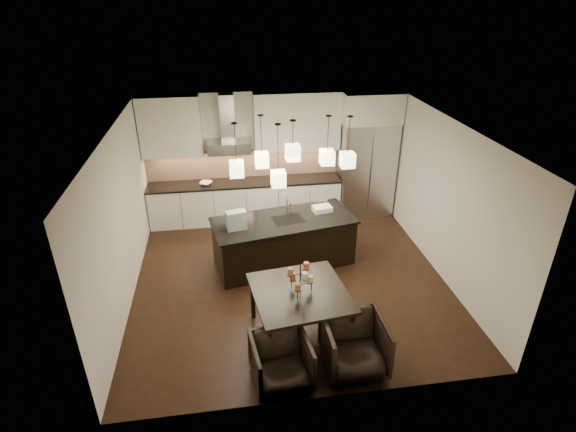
{
  "coord_description": "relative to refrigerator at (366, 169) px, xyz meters",
  "views": [
    {
      "loc": [
        -1.04,
        -6.74,
        4.75
      ],
      "look_at": [
        0.0,
        0.2,
        1.15
      ],
      "focal_mm": 28.0,
      "sensor_mm": 36.0,
      "label": 1
    }
  ],
  "objects": [
    {
      "name": "food_container",
      "position": [
        -1.36,
        -1.65,
        -0.09
      ],
      "size": [
        0.38,
        0.3,
        0.1
      ],
      "primitive_type": "cube",
      "rotation": [
        0.0,
        0.0,
        0.19
      ],
      "color": "silver",
      "rests_on": "island_top"
    },
    {
      "name": "candle_c",
      "position": [
        -2.24,
        -4.06,
        -0.08
      ],
      "size": [
        0.09,
        0.09,
        0.11
      ],
      "primitive_type": "cylinder",
      "rotation": [
        0.0,
        0.0,
        0.13
      ],
      "color": "#B0643E",
      "rests_on": "candelabra"
    },
    {
      "name": "lower_cabinets",
      "position": [
        -2.73,
        0.05,
        -0.64
      ],
      "size": [
        4.21,
        0.62,
        0.88
      ],
      "primitive_type": "cube",
      "color": "silver",
      "rests_on": "floor"
    },
    {
      "name": "countertop",
      "position": [
        -2.73,
        0.05,
        -0.17
      ],
      "size": [
        4.21,
        0.66,
        0.04
      ],
      "primitive_type": "cube",
      "color": "black",
      "rests_on": "lower_cabinets"
    },
    {
      "name": "candle_b",
      "position": [
        -2.27,
        -3.8,
        -0.08
      ],
      "size": [
        0.09,
        0.09,
        0.11
      ],
      "primitive_type": "cylinder",
      "rotation": [
        0.0,
        0.0,
        0.13
      ],
      "color": "#D0593E",
      "rests_on": "candelabra"
    },
    {
      "name": "candle_a",
      "position": [
        -2.03,
        -3.9,
        -0.08
      ],
      "size": [
        0.09,
        0.09,
        0.11
      ],
      "primitive_type": "cylinder",
      "rotation": [
        0.0,
        0.0,
        0.13
      ],
      "color": "beige",
      "rests_on": "candelabra"
    },
    {
      "name": "fridge_panel",
      "position": [
        0.0,
        0.0,
        1.4
      ],
      "size": [
        1.26,
        0.72,
        0.65
      ],
      "primitive_type": "cube",
      "color": "silver",
      "rests_on": "refrigerator"
    },
    {
      "name": "candle_d",
      "position": [
        -2.08,
        -3.81,
        0.09
      ],
      "size": [
        0.09,
        0.09,
        0.11
      ],
      "primitive_type": "cylinder",
      "rotation": [
        0.0,
        0.0,
        0.13
      ],
      "color": "#D0593E",
      "rests_on": "candelabra"
    },
    {
      "name": "wall_right",
      "position": [
        0.66,
        -2.38,
        0.32
      ],
      "size": [
        0.02,
        5.5,
        2.8
      ],
      "primitive_type": "cube",
      "color": "silver",
      "rests_on": "ground"
    },
    {
      "name": "fruit_bowl",
      "position": [
        -3.57,
        0.0,
        -0.12
      ],
      "size": [
        0.33,
        0.33,
        0.06
      ],
      "primitive_type": "imported",
      "rotation": [
        0.0,
        0.0,
        -0.32
      ],
      "color": "silver",
      "rests_on": "countertop"
    },
    {
      "name": "faucet",
      "position": [
        -2.06,
        -1.77,
        0.05
      ],
      "size": [
        0.14,
        0.26,
        0.38
      ],
      "primitive_type": null,
      "rotation": [
        0.0,
        0.0,
        0.19
      ],
      "color": "silver",
      "rests_on": "island_top"
    },
    {
      "name": "wall_front",
      "position": [
        -2.1,
        -5.14,
        0.32
      ],
      "size": [
        5.5,
        0.02,
        2.8
      ],
      "primitive_type": "cube",
      "color": "silver",
      "rests_on": "ground"
    },
    {
      "name": "pendant_e",
      "position": [
        -0.99,
        -1.85,
        0.94
      ],
      "size": [
        0.24,
        0.24,
        0.26
      ],
      "primitive_type": "cube",
      "color": "beige",
      "rests_on": "ceiling"
    },
    {
      "name": "hood_chimney",
      "position": [
        -3.03,
        0.21,
        1.24
      ],
      "size": [
        0.3,
        0.28,
        0.96
      ],
      "primitive_type": "cube",
      "color": "#B7B7BA",
      "rests_on": "hood_canopy"
    },
    {
      "name": "wall_left",
      "position": [
        -4.86,
        -2.38,
        0.32
      ],
      "size": [
        0.02,
        5.5,
        2.8
      ],
      "primitive_type": "cube",
      "color": "silver",
      "rests_on": "ground"
    },
    {
      "name": "backsplash",
      "position": [
        -2.73,
        0.35,
        0.16
      ],
      "size": [
        4.21,
        0.02,
        0.63
      ],
      "primitive_type": "cube",
      "color": "#D5A78B",
      "rests_on": "countertop"
    },
    {
      "name": "pendant_b",
      "position": [
        -2.48,
        -1.55,
        0.91
      ],
      "size": [
        0.24,
        0.24,
        0.26
      ],
      "primitive_type": "cube",
      "color": "beige",
      "rests_on": "ceiling"
    },
    {
      "name": "pendant_c",
      "position": [
        -1.98,
        -1.96,
        1.16
      ],
      "size": [
        0.24,
        0.24,
        0.26
      ],
      "primitive_type": "cube",
      "color": "beige",
      "rests_on": "ceiling"
    },
    {
      "name": "upper_cab_right",
      "position": [
        -1.55,
        0.19,
        1.1
      ],
      "size": [
        1.85,
        0.35,
        1.25
      ],
      "primitive_type": "cube",
      "color": "silver",
      "rests_on": "wall_back"
    },
    {
      "name": "candle_f",
      "position": [
        -2.15,
        -4.06,
        0.09
      ],
      "size": [
        0.09,
        0.09,
        0.11
      ],
      "primitive_type": "cylinder",
      "rotation": [
        0.0,
        0.0,
        0.13
      ],
      "color": "beige",
      "rests_on": "candelabra"
    },
    {
      "name": "island_top",
      "position": [
        -2.14,
        -1.89,
        -0.16
      ],
      "size": [
        2.77,
        1.56,
        0.04
      ],
      "primitive_type": "cube",
      "rotation": [
        0.0,
        0.0,
        0.19
      ],
      "color": "black",
      "rests_on": "island_body"
    },
    {
      "name": "pendant_d",
      "position": [
        -1.34,
        -1.75,
        0.97
      ],
      "size": [
        0.24,
        0.24,
        0.26
      ],
      "primitive_type": "cube",
      "color": "beige",
      "rests_on": "ceiling"
    },
    {
      "name": "candelabra",
      "position": [
        -2.18,
        -3.92,
        -0.03
      ],
      "size": [
        0.43,
        0.43,
        0.47
      ],
      "primitive_type": null,
      "rotation": [
        0.0,
        0.0,
        0.13
      ],
      "color": "black",
      "rests_on": "dining_table"
    },
    {
      "name": "armchair_left",
      "position": [
        -2.58,
        -4.78,
        -0.73
      ],
      "size": [
        0.83,
        0.85,
        0.7
      ],
      "primitive_type": "imported",
      "rotation": [
        0.0,
        0.0,
        0.12
      ],
      "color": "black",
      "rests_on": "floor"
    },
    {
      "name": "tote_bag",
      "position": [
        -3.01,
        -2.12,
        0.03
      ],
      "size": [
        0.37,
        0.24,
        0.34
      ],
      "primitive_type": "cube",
      "rotation": [
        0.0,
        0.0,
        0.19
      ],
      "color": "#206141",
      "rests_on": "island_top"
    },
    {
      "name": "island_body",
      "position": [
        -2.14,
        -1.89,
        -0.63
      ],
      "size": [
        2.67,
        1.46,
        0.89
      ],
      "primitive_type": "cube",
      "rotation": [
        0.0,
        0.0,
        0.19
      ],
      "color": "black",
      "rests_on": "floor"
    },
    {
      "name": "ceiling",
      "position": [
        -2.1,
        -2.38,
        1.73
      ],
      "size": [
        5.5,
        5.5,
        0.02
      ],
      "primitive_type": "cube",
      "color": "white",
      "rests_on": "wall_back"
    },
    {
      "name": "pendant_f",
      "position": [
        -2.26,
        -2.15,
        0.78
      ],
      "size": [
        0.24,
        0.24,
        0.26
      ],
      "primitive_type": "cube",
      "color": "beige",
      "rests_on": "ceiling"
    },
    {
      "name": "armchair_right",
      "position": [
        -1.55,
        -4.65,
        -0.69
      ],
      "size": [
        0.84,
        0.86,
        0.78
      ],
      "primitive_type": "imported",
      "rotation": [
        0.0,
        0.0,
        0.0
      ],
      "color": "black",
      "rests_on": "floor"
    },
    {
      "name": "dining_table",
      "position": [
        -2.18,
        -3.92,
        -0.67
      ],
      "size": [
        1.5,
        1.5,
        0.81
      ],
      "primitive_type": null,
      "rotation": [
        0.0,
        0.0,
        0.13
      ],
      "color": "black",
      "rests_on": "floor"
    },
    {
      "name": "wall_back",
      "position": [
        -2.1,
        0.38,
        0.32
      ],
      "size": [
        5.5,
        0.02,
        2.8
      ],
      "primitive_type": "cube",
      "color": "silver",
      "rests_on": "ground"
    },
    {
      "name": "refrigerator",
      "position": [
        0.0,
        0.0,
        0.0
      ],
      "size": [
        1.2,
        0.72,
        2.15
      ],
      "primitive_type": "cube",
      "color": "#B7B7BA",
      "rests_on": "floor"
    },
    {
      "name": "candle_e",
      "position": [
        -2.33,
        -3.92,
        0.09
      ],
      "size": [
        0.09,
        0.09,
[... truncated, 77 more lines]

